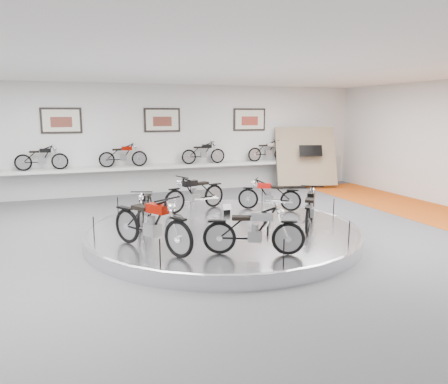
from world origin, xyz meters
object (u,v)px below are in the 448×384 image
object	(u,v)px
shelf	(165,167)
bike_a	(269,195)
bike_f	(310,208)
display_platform	(223,233)
bike_e	(254,230)
bike_b	(195,193)
bike_d	(151,223)
bike_c	(145,206)

from	to	relation	value
shelf	bike_a	distance (m)	5.46
bike_f	display_platform	bearing A→B (deg)	104.04
shelf	bike_e	bearing A→B (deg)	-91.06
display_platform	bike_b	size ratio (longest dim) A/B	3.81
bike_d	bike_e	world-z (taller)	bike_d
bike_a	bike_e	bearing A→B (deg)	94.03
display_platform	bike_e	distance (m)	2.25
bike_c	bike_e	bearing A→B (deg)	46.36
bike_b	bike_f	bearing A→B (deg)	107.41
display_platform	bike_f	xyz separation A→B (m)	(1.90, -0.75, 0.62)
bike_d	bike_f	bearing A→B (deg)	65.86
bike_c	bike_b	bearing A→B (deg)	143.17
bike_c	bike_e	xyz separation A→B (m)	(1.53, -3.05, 0.05)
shelf	bike_d	bearing A→B (deg)	-104.15
bike_b	bike_e	world-z (taller)	bike_b
display_platform	bike_d	world-z (taller)	bike_d
bike_a	bike_f	xyz separation A→B (m)	(0.10, -2.00, 0.03)
bike_d	bike_f	world-z (taller)	bike_d
bike_b	bike_c	bearing A→B (deg)	13.47
display_platform	bike_f	distance (m)	2.13
bike_a	bike_f	bearing A→B (deg)	126.76
bike_a	bike_d	world-z (taller)	bike_d
display_platform	bike_e	xyz separation A→B (m)	(-0.16, -2.15, 0.63)
bike_b	bike_f	distance (m)	3.36
bike_c	bike_f	world-z (taller)	bike_f
bike_c	bike_d	bearing A→B (deg)	13.43
display_platform	bike_f	world-z (taller)	bike_f
bike_f	shelf	bearing A→B (deg)	50.44
shelf	bike_c	xyz separation A→B (m)	(-1.69, -5.50, -0.26)
display_platform	bike_d	bearing A→B (deg)	-147.48
shelf	bike_f	xyz separation A→B (m)	(1.90, -7.15, -0.23)
bike_b	bike_f	size ratio (longest dim) A/B	1.05
bike_d	bike_a	bearing A→B (deg)	92.38
display_platform	bike_d	xyz separation A→B (m)	(-1.92, -1.23, 0.70)
bike_d	bike_f	size ratio (longest dim) A/B	1.17
shelf	bike_b	distance (m)	4.49
bike_a	bike_f	distance (m)	2.00
bike_c	bike_d	world-z (taller)	bike_d
shelf	bike_d	xyz separation A→B (m)	(-1.92, -7.63, -0.15)
bike_b	bike_c	world-z (taller)	bike_b
shelf	bike_f	size ratio (longest dim) A/B	6.89
bike_d	display_platform	bearing A→B (deg)	91.27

